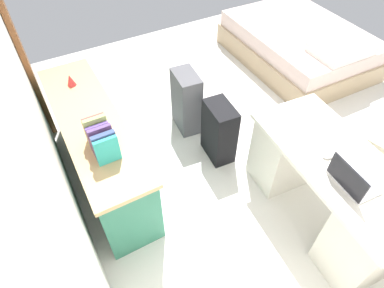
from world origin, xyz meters
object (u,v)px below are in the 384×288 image
suitcase_spare_grey (186,102)px  computer_mouse (329,155)px  credenza (98,149)px  suitcase_black (219,132)px  desk (327,188)px  laptop (351,180)px  bed (298,45)px  figurine_small (70,80)px

suitcase_spare_grey → computer_mouse: computer_mouse is taller
suitcase_spare_grey → credenza: bearing=108.6°
suitcase_black → suitcase_spare_grey: suitcase_spare_grey is taller
desk → suitcase_spare_grey: bearing=16.0°
suitcase_spare_grey → laptop: laptop is taller
desk → credenza: 1.98m
desk → suitcase_black: bearing=19.8°
bed → suitcase_black: bearing=116.7°
suitcase_spare_grey → desk: bearing=-157.9°
credenza → suitcase_spare_grey: (0.23, -1.03, -0.03)m
laptop → computer_mouse: size_ratio=3.28×
suitcase_spare_grey → figurine_small: figurine_small is taller
credenza → suitcase_black: credenza is taller
credenza → suitcase_spare_grey: credenza is taller
desk → laptop: laptop is taller
bed → laptop: laptop is taller
credenza → suitcase_black: size_ratio=2.90×
figurine_small → laptop: bearing=-146.2°
suitcase_black → suitcase_spare_grey: (0.53, 0.08, 0.03)m
desk → credenza: credenza is taller
computer_mouse → figurine_small: size_ratio=0.91×
desk → suitcase_black: (1.03, 0.37, -0.07)m
desk → computer_mouse: bearing=35.4°
laptop → bed: bearing=-37.0°
laptop → figurine_small: (2.03, 1.36, 0.02)m
suitcase_black → figurine_small: (0.82, 1.10, 0.48)m
bed → suitcase_spare_grey: 2.01m
computer_mouse → laptop: bearing=171.0°
desk → bed: size_ratio=0.77×
suitcase_black → bed: bearing=-58.1°
credenza → bed: bearing=-77.7°
credenza → figurine_small: (0.52, 0.00, 0.42)m
suitcase_black → laptop: bearing=-163.0°
suitcase_spare_grey → figurine_small: (0.29, 1.03, 0.45)m
bed → suitcase_spare_grey: (-0.42, 1.96, 0.10)m
laptop → figurine_small: 2.44m
suitcase_spare_grey → bed: bearing=-71.7°
figurine_small → suitcase_black: bearing=-126.5°
bed → suitcase_spare_grey: bearing=102.1°
bed → suitcase_black: 2.11m
bed → laptop: (-2.16, 1.63, 0.53)m
credenza → figurine_small: bearing=0.2°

